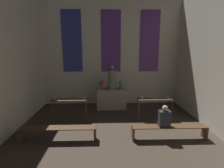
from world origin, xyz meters
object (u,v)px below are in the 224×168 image
(flower_vase_left, at_px, (102,84))
(flower_vase_right, at_px, (121,84))
(pew_back_left, at_px, (58,131))
(altar, at_px, (112,99))
(statue, at_px, (111,78))
(pew_back_right, at_px, (169,129))
(person_seated, at_px, (164,117))
(candle_rack_right, at_px, (155,101))
(candle_rack_left, at_px, (70,102))

(flower_vase_left, height_order, flower_vase_right, same)
(pew_back_left, bearing_deg, flower_vase_left, 65.95)
(altar, height_order, statue, statue)
(pew_back_right, height_order, person_seated, person_seated)
(altar, bearing_deg, pew_back_left, -120.95)
(candle_rack_right, bearing_deg, statue, 144.92)
(flower_vase_right, relative_size, candle_rack_left, 0.30)
(statue, relative_size, flower_vase_right, 2.78)
(pew_back_left, xyz_separation_m, person_seated, (3.45, -0.00, 0.42))
(statue, xyz_separation_m, pew_back_right, (1.82, -3.03, -1.19))
(person_seated, bearing_deg, pew_back_right, 0.00)
(candle_rack_right, height_order, person_seated, person_seated)
(candle_rack_left, bearing_deg, candle_rack_right, -0.02)
(statue, relative_size, pew_back_right, 0.49)
(altar, distance_m, person_seated, 3.46)
(flower_vase_right, distance_m, candle_rack_left, 2.63)
(person_seated, bearing_deg, pew_back_left, 180.00)
(pew_back_right, bearing_deg, flower_vase_left, 126.98)
(pew_back_left, bearing_deg, pew_back_right, 0.00)
(statue, bearing_deg, flower_vase_right, -0.00)
(altar, bearing_deg, flower_vase_right, -0.00)
(statue, height_order, pew_back_left, statue)
(candle_rack_right, height_order, pew_back_right, candle_rack_right)
(candle_rack_right, relative_size, pew_back_right, 0.59)
(candle_rack_left, xyz_separation_m, pew_back_right, (3.60, -1.77, -0.40))
(flower_vase_right, xyz_separation_m, candle_rack_left, (-2.25, -1.26, -0.50))
(statue, distance_m, pew_back_left, 3.73)
(statue, bearing_deg, altar, 0.00)
(flower_vase_right, bearing_deg, person_seated, -68.96)
(flower_vase_right, height_order, pew_back_right, flower_vase_right)
(candle_rack_right, xyz_separation_m, person_seated, (-0.16, -1.77, 0.02))
(flower_vase_right, bearing_deg, candle_rack_right, -43.48)
(altar, relative_size, person_seated, 2.03)
(altar, distance_m, flower_vase_left, 0.88)
(statue, distance_m, pew_back_right, 3.73)
(candle_rack_left, distance_m, pew_back_right, 4.04)
(flower_vase_right, xyz_separation_m, candle_rack_right, (1.33, -1.26, -0.50))
(pew_back_left, bearing_deg, candle_rack_right, 26.14)
(candle_rack_right, bearing_deg, candle_rack_left, 179.98)
(altar, xyz_separation_m, candle_rack_right, (1.79, -1.26, 0.25))
(candle_rack_left, distance_m, candle_rack_right, 3.58)
(flower_vase_left, distance_m, flower_vase_right, 0.93)
(pew_back_right, relative_size, person_seated, 3.48)
(altar, xyz_separation_m, pew_back_right, (1.82, -3.03, -0.15))
(statue, height_order, candle_rack_right, statue)
(statue, distance_m, flower_vase_left, 0.55)
(statue, distance_m, candle_rack_right, 2.33)
(flower_vase_right, height_order, pew_back_left, flower_vase_right)
(candle_rack_left, bearing_deg, statue, 35.20)
(candle_rack_right, bearing_deg, pew_back_left, -153.86)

